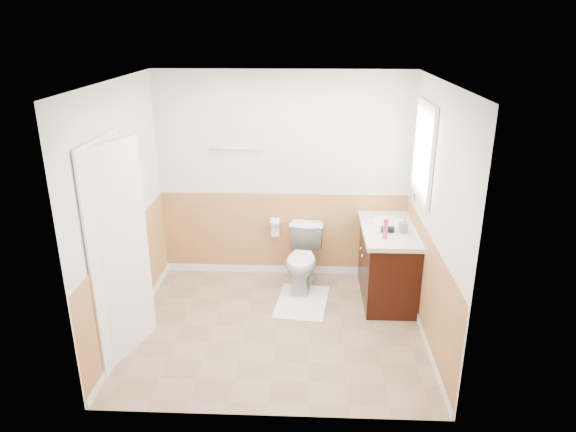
{
  "coord_description": "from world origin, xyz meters",
  "views": [
    {
      "loc": [
        0.31,
        -4.7,
        2.99
      ],
      "look_at": [
        0.1,
        0.25,
        1.15
      ],
      "focal_mm": 32.68,
      "sensor_mm": 36.0,
      "label": 1
    }
  ],
  "objects_px": {
    "soap_dispenser": "(404,225)",
    "toilet": "(303,259)",
    "lotion_bottle": "(385,229)",
    "bath_mat": "(302,302)",
    "vanity_cabinet": "(388,264)"
  },
  "relations": [
    {
      "from": "toilet",
      "to": "soap_dispenser",
      "type": "height_order",
      "value": "soap_dispenser"
    },
    {
      "from": "soap_dispenser",
      "to": "vanity_cabinet",
      "type": "bearing_deg",
      "value": 131.68
    },
    {
      "from": "soap_dispenser",
      "to": "bath_mat",
      "type": "bearing_deg",
      "value": -176.03
    },
    {
      "from": "soap_dispenser",
      "to": "toilet",
      "type": "bearing_deg",
      "value": 164.13
    },
    {
      "from": "vanity_cabinet",
      "to": "soap_dispenser",
      "type": "height_order",
      "value": "soap_dispenser"
    },
    {
      "from": "vanity_cabinet",
      "to": "lotion_bottle",
      "type": "relative_size",
      "value": 5.0
    },
    {
      "from": "toilet",
      "to": "soap_dispenser",
      "type": "xyz_separation_m",
      "value": [
        1.09,
        -0.31,
        0.57
      ]
    },
    {
      "from": "toilet",
      "to": "soap_dispenser",
      "type": "distance_m",
      "value": 1.27
    },
    {
      "from": "lotion_bottle",
      "to": "bath_mat",
      "type": "bearing_deg",
      "value": 173.36
    },
    {
      "from": "toilet",
      "to": "soap_dispenser",
      "type": "relative_size",
      "value": 4.26
    },
    {
      "from": "toilet",
      "to": "bath_mat",
      "type": "xyz_separation_m",
      "value": [
        0.0,
        -0.38,
        -0.35
      ]
    },
    {
      "from": "bath_mat",
      "to": "vanity_cabinet",
      "type": "relative_size",
      "value": 0.73
    },
    {
      "from": "vanity_cabinet",
      "to": "lotion_bottle",
      "type": "distance_m",
      "value": 0.65
    },
    {
      "from": "bath_mat",
      "to": "lotion_bottle",
      "type": "bearing_deg",
      "value": -6.64
    },
    {
      "from": "lotion_bottle",
      "to": "soap_dispenser",
      "type": "bearing_deg",
      "value": 38.68
    }
  ]
}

